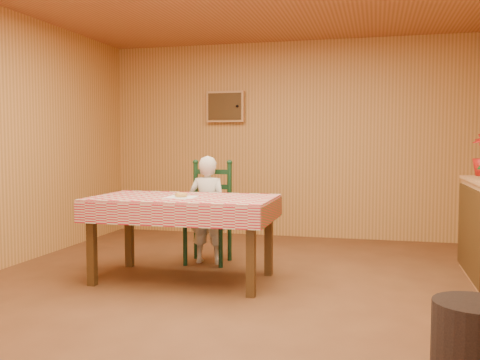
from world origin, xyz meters
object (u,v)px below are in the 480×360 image
(ladder_chair, at_px, (209,215))
(seated_child, at_px, (208,210))
(storage_bin, at_px, (474,342))
(dining_table, at_px, (183,206))

(ladder_chair, xyz_separation_m, seated_child, (0.00, -0.06, 0.06))
(ladder_chair, relative_size, seated_child, 0.96)
(seated_child, height_order, storage_bin, seated_child)
(seated_child, bearing_deg, ladder_chair, -90.00)
(ladder_chair, bearing_deg, dining_table, -90.00)
(storage_bin, bearing_deg, ladder_chair, 132.84)
(ladder_chair, relative_size, storage_bin, 2.52)
(ladder_chair, bearing_deg, seated_child, -90.00)
(dining_table, relative_size, seated_child, 1.47)
(storage_bin, bearing_deg, seated_child, 133.53)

